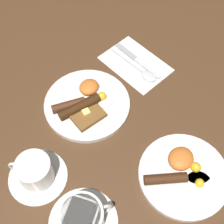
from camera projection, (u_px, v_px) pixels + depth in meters
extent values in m
plane|color=#4C301C|center=(87.00, 106.00, 0.91)|extent=(3.00, 3.00, 0.00)
cylinder|color=silver|center=(87.00, 104.00, 0.90)|extent=(0.25, 0.25, 0.01)
cylinder|color=white|center=(102.00, 98.00, 0.90)|extent=(0.07, 0.07, 0.01)
sphere|color=yellow|center=(102.00, 96.00, 0.90)|extent=(0.03, 0.03, 0.03)
ellipsoid|color=orange|center=(89.00, 87.00, 0.91)|extent=(0.06, 0.05, 0.03)
cylinder|color=#4B2816|center=(69.00, 105.00, 0.88)|extent=(0.09, 0.07, 0.02)
cylinder|color=#351D0B|center=(77.00, 107.00, 0.87)|extent=(0.12, 0.06, 0.03)
cylinder|color=#381E0C|center=(84.00, 105.00, 0.88)|extent=(0.10, 0.05, 0.03)
cube|color=brown|center=(86.00, 114.00, 0.87)|extent=(0.10, 0.09, 0.01)
cube|color=#F4E072|center=(86.00, 112.00, 0.86)|extent=(0.03, 0.03, 0.01)
cylinder|color=silver|center=(183.00, 176.00, 0.79)|extent=(0.23, 0.23, 0.01)
cylinder|color=white|center=(196.00, 169.00, 0.78)|extent=(0.08, 0.08, 0.01)
sphere|color=yellow|center=(196.00, 167.00, 0.78)|extent=(0.03, 0.03, 0.03)
cylinder|color=white|center=(199.00, 183.00, 0.76)|extent=(0.07, 0.07, 0.01)
sphere|color=yellow|center=(200.00, 182.00, 0.76)|extent=(0.02, 0.02, 0.02)
ellipsoid|color=orange|center=(181.00, 159.00, 0.79)|extent=(0.07, 0.06, 0.03)
cylinder|color=#412311|center=(166.00, 179.00, 0.76)|extent=(0.09, 0.09, 0.03)
cylinder|color=silver|center=(38.00, 177.00, 0.79)|extent=(0.15, 0.15, 0.01)
cylinder|color=silver|center=(35.00, 171.00, 0.76)|extent=(0.09, 0.09, 0.07)
cylinder|color=#9E7047|center=(32.00, 165.00, 0.73)|extent=(0.08, 0.08, 0.00)
torus|color=silver|center=(17.00, 167.00, 0.76)|extent=(0.03, 0.04, 0.05)
cylinder|color=silver|center=(83.00, 222.00, 0.73)|extent=(0.16, 0.16, 0.01)
cylinder|color=silver|center=(82.00, 217.00, 0.70)|extent=(0.10, 0.10, 0.07)
cylinder|color=#9E7047|center=(81.00, 214.00, 0.67)|extent=(0.09, 0.09, 0.00)
torus|color=silver|center=(103.00, 210.00, 0.70)|extent=(0.04, 0.03, 0.05)
cube|color=white|center=(135.00, 64.00, 1.00)|extent=(0.16, 0.22, 0.01)
cube|color=silver|center=(148.00, 68.00, 0.98)|extent=(0.03, 0.11, 0.00)
cube|color=#9E9EA3|center=(126.00, 52.00, 1.02)|extent=(0.03, 0.09, 0.01)
ellipsoid|color=silver|center=(149.00, 76.00, 0.96)|extent=(0.04, 0.05, 0.01)
cube|color=silver|center=(127.00, 61.00, 1.00)|extent=(0.02, 0.13, 0.00)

